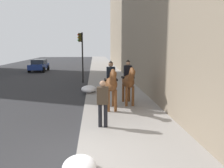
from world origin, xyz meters
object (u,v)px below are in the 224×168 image
at_px(mounted_horse_far, 128,80).
at_px(pedestrian_greeting, 103,101).
at_px(mounted_horse_near, 111,83).
at_px(car_near_lane, 39,65).
at_px(traffic_light_near_curb, 81,50).

height_order(mounted_horse_far, pedestrian_greeting, mounted_horse_far).
distance_m(mounted_horse_near, car_near_lane, 19.37).
bearing_deg(mounted_horse_far, car_near_lane, -156.65).
height_order(mounted_horse_near, pedestrian_greeting, mounted_horse_near).
xyz_separation_m(mounted_horse_far, car_near_lane, (17.00, 8.36, -0.58)).
distance_m(mounted_horse_far, car_near_lane, 18.95).
xyz_separation_m(car_near_lane, traffic_light_near_curb, (-9.20, -5.64, 1.99)).
bearing_deg(mounted_horse_far, traffic_light_near_curb, -163.62).
bearing_deg(car_near_lane, traffic_light_near_curb, 31.89).
xyz_separation_m(mounted_horse_near, pedestrian_greeting, (-2.30, 0.47, -0.26)).
distance_m(pedestrian_greeting, traffic_light_near_curb, 11.18).
bearing_deg(traffic_light_near_curb, pedestrian_greeting, -173.13).
distance_m(mounted_horse_near, traffic_light_near_curb, 8.97).
relative_size(pedestrian_greeting, traffic_light_near_curb, 0.41).
bearing_deg(car_near_lane, pedestrian_greeting, 19.41).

